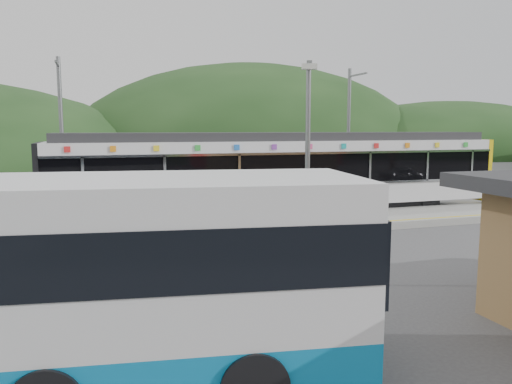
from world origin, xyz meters
name	(u,v)px	position (x,y,z in m)	size (l,w,h in m)	color
ground	(281,250)	(0.00, 0.00, 0.00)	(120.00, 120.00, 0.00)	#4C4C4F
hills	(365,214)	(6.19, 5.29, 0.00)	(146.00, 149.00, 26.00)	#1E3D19
platform	(251,227)	(0.00, 3.30, 0.15)	(26.00, 3.20, 0.30)	#9E9E99
yellow_line	(262,229)	(0.00, 2.00, 0.30)	(26.00, 0.10, 0.01)	yellow
train	(284,170)	(2.41, 6.00, 2.06)	(20.44, 3.01, 3.74)	black
catenary_mast_west	(62,135)	(-7.00, 8.56, 3.65)	(0.18, 1.80, 7.00)	slate
catenary_mast_east	(349,134)	(7.00, 8.56, 3.65)	(0.18, 1.80, 7.00)	slate
lamp_post	(310,155)	(-0.68, -3.69, 3.28)	(0.47, 1.03, 5.48)	slate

